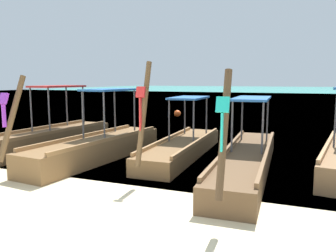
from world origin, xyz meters
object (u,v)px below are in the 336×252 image
Objects in this scene: mooring_buoy_near at (177,114)px; longtail_boat_red_ribbon at (182,146)px; longtail_boat_yellow_ribbon at (45,139)px; longtail_boat_violet_ribbon at (97,147)px; longtail_boat_turquoise_ribbon at (247,159)px.

longtail_boat_red_ribbon is at bearing -69.18° from mooring_buoy_near.
longtail_boat_violet_ribbon is (2.39, -0.50, -0.00)m from longtail_boat_yellow_ribbon.
longtail_boat_red_ribbon is at bearing 31.84° from longtail_boat_violet_ribbon.
longtail_boat_turquoise_ribbon is 12.80m from mooring_buoy_near.
longtail_boat_red_ribbon reaches higher than longtail_boat_turquoise_ribbon.
longtail_boat_turquoise_ribbon is at bearing 4.37° from longtail_boat_violet_ribbon.
longtail_boat_red_ribbon is at bearing 10.54° from longtail_boat_yellow_ribbon.
longtail_boat_yellow_ribbon is at bearing 168.08° from longtail_boat_violet_ribbon.
longtail_boat_red_ribbon is 2.35m from longtail_boat_turquoise_ribbon.
mooring_buoy_near is at bearing 118.05° from longtail_boat_turquoise_ribbon.
longtail_boat_red_ribbon reaches higher than longtail_boat_violet_ribbon.
longtail_boat_violet_ribbon is at bearing -148.16° from longtail_boat_red_ribbon.
mooring_buoy_near is (0.67, 11.12, -0.16)m from longtail_boat_yellow_ribbon.
longtail_boat_turquoise_ribbon is at bearing -1.51° from longtail_boat_yellow_ribbon.
longtail_boat_red_ribbon is (4.58, 0.85, -0.07)m from longtail_boat_yellow_ribbon.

